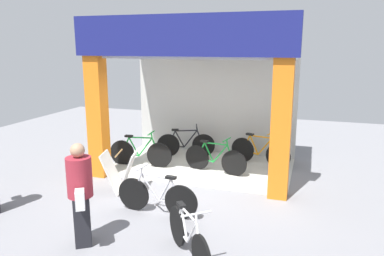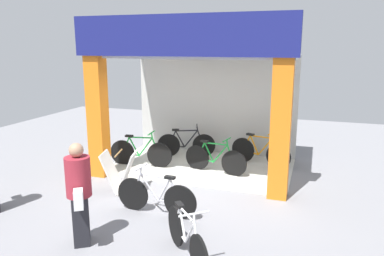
% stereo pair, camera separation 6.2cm
% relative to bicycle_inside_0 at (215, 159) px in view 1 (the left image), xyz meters
% --- Properties ---
extents(ground_plane, '(17.03, 17.03, 0.00)m').
position_rel_bicycle_inside_0_xyz_m(ground_plane, '(-0.48, -1.00, -0.35)').
color(ground_plane, gray).
rests_on(ground_plane, ground).
extents(shop_facade, '(4.71, 3.04, 3.63)m').
position_rel_bicycle_inside_0_xyz_m(shop_facade, '(-0.48, 0.32, 1.56)').
color(shop_facade, beige).
rests_on(shop_facade, ground).
extents(bicycle_inside_0, '(1.58, 0.44, 0.88)m').
position_rel_bicycle_inside_0_xyz_m(bicycle_inside_0, '(0.00, 0.00, 0.00)').
color(bicycle_inside_0, black).
rests_on(bicycle_inside_0, ground).
extents(bicycle_inside_1, '(1.58, 0.59, 0.90)m').
position_rel_bicycle_inside_0_xyz_m(bicycle_inside_1, '(0.94, 0.95, 0.01)').
color(bicycle_inside_1, black).
rests_on(bicycle_inside_1, ground).
extents(bicycle_inside_2, '(1.54, 0.57, 0.88)m').
position_rel_bicycle_inside_0_xyz_m(bicycle_inside_2, '(-1.12, 1.07, 0.00)').
color(bicycle_inside_2, black).
rests_on(bicycle_inside_2, ground).
extents(bicycle_inside_3, '(1.66, 0.45, 0.91)m').
position_rel_bicycle_inside_0_xyz_m(bicycle_inside_3, '(-1.93, -0.11, 0.01)').
color(bicycle_inside_3, black).
rests_on(bicycle_inside_3, ground).
extents(bicycle_parked_0, '(1.03, 1.22, 0.86)m').
position_rel_bicycle_inside_0_xyz_m(bicycle_parked_0, '(0.59, -3.73, -0.01)').
color(bicycle_parked_0, black).
rests_on(bicycle_parked_0, ground).
extents(bicycle_parked_1, '(1.59, 0.44, 0.87)m').
position_rel_bicycle_inside_0_xyz_m(bicycle_parked_1, '(-0.43, -2.50, -0.00)').
color(bicycle_parked_1, black).
rests_on(bicycle_parked_1, ground).
extents(sandwich_board_sign, '(0.80, 0.71, 0.87)m').
position_rel_bicycle_inside_0_xyz_m(sandwich_board_sign, '(-1.60, -1.77, 0.08)').
color(sandwich_board_sign, silver).
rests_on(sandwich_board_sign, ground).
extents(pedestrian_1, '(0.55, 0.65, 1.62)m').
position_rel_bicycle_inside_0_xyz_m(pedestrian_1, '(-1.11, -3.82, 0.49)').
color(pedestrian_1, black).
rests_on(pedestrian_1, ground).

